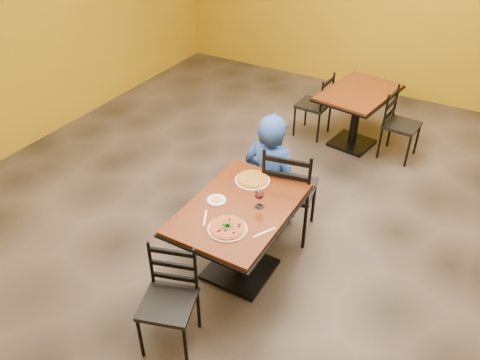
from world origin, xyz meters
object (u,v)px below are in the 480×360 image
Objects in this scene: chair_main_near at (168,304)px; pizza_far at (252,179)px; table_main at (240,224)px; chair_second_left at (313,105)px; pizza_main at (227,227)px; side_plate at (216,200)px; plate_main at (227,229)px; table_second at (357,106)px; plate_far at (252,180)px; diner at (271,167)px; chair_second_right at (402,126)px; chair_main_far at (290,188)px; wine_glass at (259,198)px.

chair_main_near is 1.33m from pizza_far.
pizza_far reaches higher than table_main.
chair_second_left is 3.05m from pizza_main.
side_plate is (-0.12, -0.40, -0.02)m from pizza_far.
chair_main_near is at bearing -103.66° from plate_main.
chair_second_left is (-0.57, -0.00, -0.13)m from table_second.
table_second is 0.59m from chair_second_left.
table_main is 0.43m from plate_far.
diner reaches higher than plate_far.
chair_second_right is 2.75× the size of plate_main.
chair_second_right reaches higher than plate_main.
chair_main_far is 1.20× the size of chair_second_right.
pizza_main reaches higher than plate_main.
chair_second_right is (0.58, 1.95, -0.08)m from chair_main_far.
plate_main is at bearing -77.80° from pizza_far.
chair_main_far reaches higher than plate_far.
side_plate is (-0.27, 0.27, -0.02)m from pizza_main.
table_main is 1.04× the size of table_second.
plate_main is 0.69m from plate_far.
diner is at bearing 109.63° from wine_glass.
table_main is 1.46× the size of chair_second_left.
pizza_far is 0.38m from wine_glass.
table_second is (0.14, 2.69, -0.01)m from table_main.
plate_far reaches higher than table_main.
pizza_main is (-0.65, -2.99, 0.35)m from chair_second_right.
wine_glass is (0.29, -0.81, 0.26)m from diner.
chair_second_right is 2.01m from diner.
plate_main is at bearing -77.80° from plate_far.
diner is at bearing 97.18° from plate_far.
wine_glass is (0.22, -0.30, 0.08)m from plate_far.
pizza_far is at bearing 126.68° from wine_glass.
diner reaches higher than side_plate.
side_plate is (-0.33, -0.77, 0.24)m from chair_main_far.
pizza_far reaches higher than plate_main.
chair_second_right is at bearing -0.00° from table_second.
chair_main_near is at bearing -103.66° from pizza_main.
diner is 3.76× the size of plate_far.
table_main is 0.38m from pizza_main.
diner reaches higher than chair_main_far.
diner reaches higher than chair_second_left.
chair_second_right is (0.71, 2.69, -0.13)m from table_main.
wine_glass is at bearing 78.14° from pizza_main.
pizza_main is (0.00, 0.00, 0.02)m from plate_main.
table_second is at bearing 90.05° from wine_glass.
plate_far is 0.42m from side_plate.
pizza_main is at bearing -77.80° from pizza_far.
chair_main_near is at bearing -90.14° from plate_far.
diner is 0.54m from plate_far.
chair_main_near is at bearing -95.54° from table_main.
table_main and table_second have the same top height.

